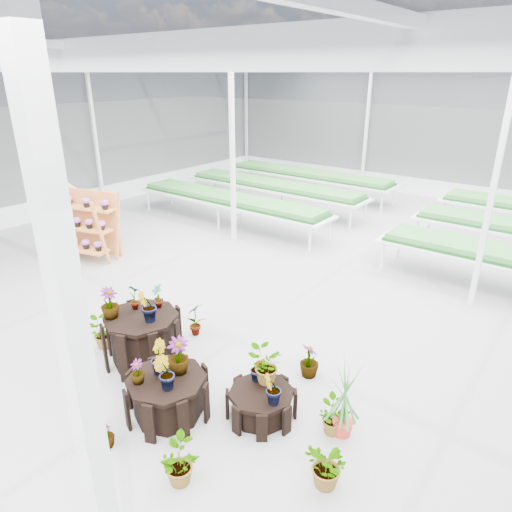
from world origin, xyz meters
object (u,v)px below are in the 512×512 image
Objects in this scene: plinth_mid at (168,396)px; shelf_rack at (85,226)px; plinth_tall at (143,338)px; plinth_low at (261,404)px; bird_table at (71,213)px.

plinth_mid is 0.67× the size of shelf_rack.
plinth_tall is 2.21m from plinth_low.
bird_table is at bearing 164.28° from plinth_low.
plinth_tall is 4.90m from shelf_rack.
plinth_tall is 0.73× the size of shelf_rack.
bird_table is at bearing 148.05° from shelf_rack.
bird_table is (-1.10, 0.31, 0.05)m from shelf_rack.
shelf_rack reaches higher than plinth_mid.
plinth_low is at bearing -15.43° from bird_table.
bird_table reaches higher than plinth_mid.
plinth_low is at bearing -31.89° from shelf_rack.
plinth_tall is at bearing -177.40° from plinth_low.
plinth_low is 6.95m from shelf_rack.
plinth_low is 0.52× the size of bird_table.
plinth_low is at bearing 34.99° from plinth_mid.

